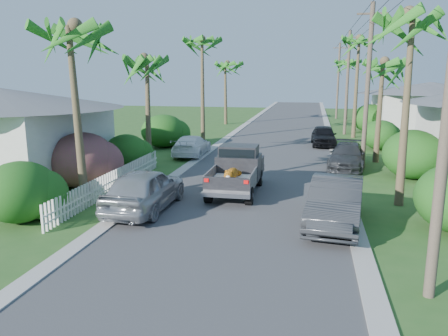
% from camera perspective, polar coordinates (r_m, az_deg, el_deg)
% --- Properties ---
extents(ground, '(120.00, 120.00, 0.00)m').
position_cam_1_polar(ground, '(13.69, -0.76, -10.28)').
color(ground, '#2A5520').
rests_on(ground, ground).
extents(road, '(8.00, 100.00, 0.02)m').
position_cam_1_polar(road, '(37.84, 7.24, 4.04)').
color(road, '#38383A').
rests_on(road, ground).
extents(curb_left, '(0.60, 100.00, 0.06)m').
position_cam_1_polar(curb_left, '(38.38, 0.81, 4.27)').
color(curb_left, '#A5A39E').
rests_on(curb_left, ground).
extents(curb_right, '(0.60, 100.00, 0.06)m').
position_cam_1_polar(curb_right, '(37.77, 13.77, 3.80)').
color(curb_right, '#A5A39E').
rests_on(curb_right, ground).
extents(pickup_truck, '(1.98, 5.12, 2.06)m').
position_cam_1_polar(pickup_truck, '(19.92, 1.82, -0.12)').
color(pickup_truck, black).
rests_on(pickup_truck, ground).
extents(parked_car_rn, '(2.32, 5.17, 1.65)m').
position_cam_1_polar(parked_car_rn, '(15.83, 14.38, -4.40)').
color(parked_car_rn, '#303235').
rests_on(parked_car_rn, ground).
extents(parked_car_rm, '(2.53, 4.94, 1.37)m').
position_cam_1_polar(parked_car_rm, '(25.84, 15.79, 1.51)').
color(parked_car_rm, '#2F3134').
rests_on(parked_car_rm, ground).
extents(parked_car_rf, '(1.92, 4.43, 1.49)m').
position_cam_1_polar(parked_car_rf, '(33.72, 12.89, 4.12)').
color(parked_car_rf, black).
rests_on(parked_car_rf, ground).
extents(parked_car_ln, '(2.08, 4.96, 1.68)m').
position_cam_1_polar(parked_car_ln, '(17.29, -10.30, -2.77)').
color(parked_car_ln, '#A4A6AB').
rests_on(parked_car_ln, ground).
extents(parked_car_lf, '(1.98, 4.63, 1.33)m').
position_cam_1_polar(parked_car_lf, '(28.77, -4.24, 2.92)').
color(parked_car_lf, white).
rests_on(parked_car_lf, ground).
extents(palm_l_a, '(4.40, 4.40, 8.20)m').
position_cam_1_polar(palm_l_a, '(17.85, -19.38, 16.96)').
color(palm_l_a, brown).
rests_on(palm_l_a, ground).
extents(palm_l_b, '(4.40, 4.40, 7.40)m').
position_cam_1_polar(palm_l_b, '(26.18, -10.14, 13.92)').
color(palm_l_b, brown).
rests_on(palm_l_b, ground).
extents(palm_l_c, '(4.40, 4.40, 9.20)m').
position_cam_1_polar(palm_l_c, '(35.57, -2.88, 16.38)').
color(palm_l_c, brown).
rests_on(palm_l_c, ground).
extents(palm_l_d, '(4.40, 4.40, 7.70)m').
position_cam_1_polar(palm_l_d, '(47.30, 0.20, 13.52)').
color(palm_l_d, brown).
rests_on(palm_l_d, ground).
extents(palm_r_a, '(4.40, 4.40, 8.70)m').
position_cam_1_polar(palm_r_a, '(18.87, 23.57, 17.84)').
color(palm_r_a, brown).
rests_on(palm_r_a, ground).
extents(palm_r_b, '(4.40, 4.40, 7.20)m').
position_cam_1_polar(palm_r_b, '(27.67, 20.06, 12.87)').
color(palm_r_b, brown).
rests_on(palm_r_b, ground).
extents(palm_r_c, '(4.40, 4.40, 9.40)m').
position_cam_1_polar(palm_r_c, '(38.66, 17.26, 15.81)').
color(palm_r_c, brown).
rests_on(palm_r_c, ground).
extents(palm_r_d, '(4.40, 4.40, 8.00)m').
position_cam_1_polar(palm_r_d, '(52.55, 15.99, 13.24)').
color(palm_r_d, brown).
rests_on(palm_r_d, ground).
extents(shrub_l_a, '(2.60, 2.86, 2.20)m').
position_cam_1_polar(shrub_l_a, '(17.30, -25.11, -2.83)').
color(shrub_l_a, '#1A4814').
rests_on(shrub_l_a, ground).
extents(shrub_l_b, '(3.00, 3.30, 2.60)m').
position_cam_1_polar(shrub_l_b, '(21.51, -17.98, 0.99)').
color(shrub_l_b, '#AC1857').
rests_on(shrub_l_b, ground).
extents(shrub_l_c, '(2.40, 2.64, 2.00)m').
position_cam_1_polar(shrub_l_c, '(24.90, -12.67, 2.02)').
color(shrub_l_c, '#1A4814').
rests_on(shrub_l_c, ground).
extents(shrub_l_d, '(3.20, 3.52, 2.40)m').
position_cam_1_polar(shrub_l_d, '(32.45, -7.94, 4.82)').
color(shrub_l_d, '#1A4814').
rests_on(shrub_l_d, ground).
extents(shrub_r_b, '(3.00, 3.30, 2.50)m').
position_cam_1_polar(shrub_r_b, '(24.26, 23.42, 1.66)').
color(shrub_r_b, '#1A4814').
rests_on(shrub_r_b, ground).
extents(shrub_r_c, '(2.60, 2.86, 2.10)m').
position_cam_1_polar(shrub_r_c, '(33.00, 19.75, 4.09)').
color(shrub_r_c, '#1A4814').
rests_on(shrub_r_c, ground).
extents(shrub_r_d, '(3.20, 3.52, 2.60)m').
position_cam_1_polar(shrub_r_d, '(42.89, 18.58, 6.18)').
color(shrub_r_d, '#1A4814').
rests_on(shrub_r_d, ground).
extents(picket_fence, '(0.10, 11.00, 1.00)m').
position_cam_1_polar(picket_fence, '(20.42, -14.10, -1.64)').
color(picket_fence, white).
rests_on(picket_fence, ground).
extents(house_right_far, '(9.00, 8.00, 4.60)m').
position_cam_1_polar(house_right_far, '(43.73, 25.20, 6.85)').
color(house_right_far, silver).
rests_on(house_right_far, ground).
extents(utility_pole_b, '(1.60, 0.26, 9.00)m').
position_cam_1_polar(utility_pole_b, '(25.56, 18.24, 10.09)').
color(utility_pole_b, brown).
rests_on(utility_pole_b, ground).
extents(utility_pole_c, '(1.60, 0.26, 9.00)m').
position_cam_1_polar(utility_pole_c, '(40.49, 15.81, 10.72)').
color(utility_pole_c, brown).
rests_on(utility_pole_c, ground).
extents(utility_pole_d, '(1.60, 0.26, 9.00)m').
position_cam_1_polar(utility_pole_d, '(55.46, 14.69, 11.01)').
color(utility_pole_d, brown).
rests_on(utility_pole_d, ground).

